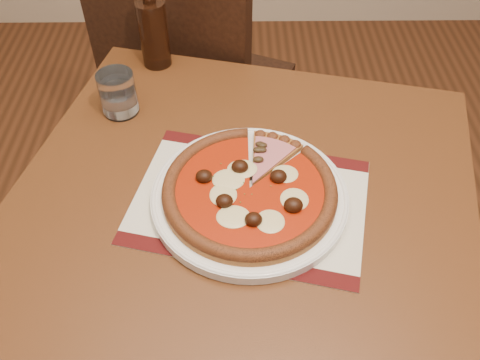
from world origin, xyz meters
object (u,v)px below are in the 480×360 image
plate (250,197)px  bottle (153,30)px  chair_far (192,85)px  table (240,235)px  pizza (250,189)px  water_glass (118,93)px

plate → bottle: size_ratio=1.58×
chair_far → table: bearing=125.3°
plate → pizza: pizza is taller
plate → bottle: 0.47m
chair_far → bottle: bearing=100.2°
chair_far → bottle: size_ratio=4.34×
table → chair_far: 0.65m
pizza → plate: bearing=68.8°
table → water_glass: water_glass is taller
table → bottle: bearing=113.9°
table → bottle: size_ratio=4.53×
pizza → water_glass: 0.36m
chair_far → plate: bearing=126.7°
chair_far → pizza: chair_far is taller
plate → pizza: (-0.00, -0.00, 0.02)m
chair_far → bottle: (-0.05, -0.21, 0.31)m
plate → pizza: size_ratio=1.13×
chair_far → bottle: 0.38m
plate → water_glass: water_glass is taller
table → pizza: 0.13m
table → pizza: pizza is taller
pizza → bottle: (-0.20, 0.42, 0.05)m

